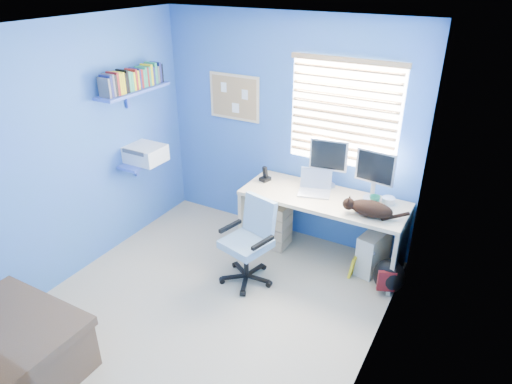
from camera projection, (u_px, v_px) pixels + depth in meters
The scene contains 23 objects.
floor at pixel (209, 304), 4.35m from camera, with size 3.00×3.20×0.00m, color tan.
ceiling at pixel (193, 28), 3.23m from camera, with size 3.00×3.20×0.00m, color white.
wall_back at pixel (286, 131), 5.04m from camera, with size 3.00×0.01×2.50m, color #336DB0.
wall_front at pixel (37, 297), 2.54m from camera, with size 3.00×0.01×2.50m, color #336DB0.
wall_left at pixel (76, 154), 4.44m from camera, with size 0.01×3.20×2.50m, color #336DB0.
wall_right at pixel (381, 233), 3.14m from camera, with size 0.01×3.20×2.50m, color #336DB0.
desk at pixel (322, 228), 4.90m from camera, with size 1.72×0.65×0.74m, color tan.
laptop at pixel (315, 184), 4.75m from camera, with size 0.33×0.26×0.22m, color silver.
monitor_left at pixel (329, 163), 4.84m from camera, with size 0.40×0.12×0.54m, color silver.
monitor_right at pixel (375, 176), 4.56m from camera, with size 0.40×0.12×0.54m, color silver.
phone at pixel (265, 174), 5.05m from camera, with size 0.09×0.11×0.17m, color black.
mug at pixel (374, 201), 4.55m from camera, with size 0.10×0.09×0.10m, color #23895B.
cd_spindle at pixel (388, 201), 4.58m from camera, with size 0.13×0.13×0.07m, color silver.
cat at pixel (371, 209), 4.35m from camera, with size 0.41×0.22×0.15m, color black.
tower_pc at pixel (373, 251), 4.75m from camera, with size 0.19×0.44×0.45m, color beige.
drawer_boxes at pixel (274, 224), 5.16m from camera, with size 0.35×0.28×0.54m, color tan.
yellow_book at pixel (353, 265), 4.70m from camera, with size 0.03×0.17×0.24m, color yellow.
backpack at pixel (389, 276), 4.45m from camera, with size 0.31×0.24×0.36m, color black.
bed_corner at pixel (15, 348), 3.54m from camera, with size 1.02×0.72×0.49m, color brown.
office_chair at pixel (249, 251), 4.57m from camera, with size 0.61×0.61×0.87m.
window_blinds at pixel (344, 114), 4.60m from camera, with size 1.15×0.05×1.10m.
corkboard at pixel (234, 97), 5.17m from camera, with size 0.64×0.02×0.52m.
wall_shelves at pixel (138, 117), 4.88m from camera, with size 0.42×0.90×1.05m.
Camera 1 is at (2.05, -2.76, 2.92)m, focal length 32.00 mm.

